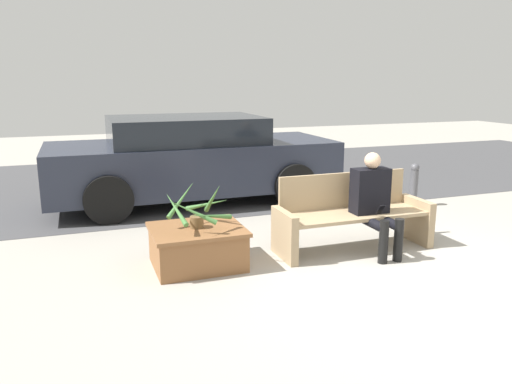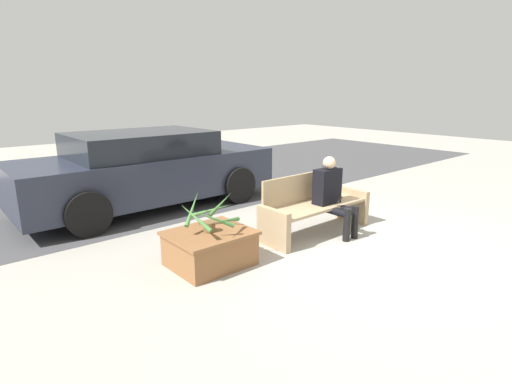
% 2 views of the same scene
% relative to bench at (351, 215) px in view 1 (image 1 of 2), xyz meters
% --- Properties ---
extents(ground_plane, '(30.00, 30.00, 0.00)m').
position_rel_bench_xyz_m(ground_plane, '(0.14, -1.00, -0.41)').
color(ground_plane, '#9E998E').
extents(road_surface, '(20.00, 6.00, 0.01)m').
position_rel_bench_xyz_m(road_surface, '(0.14, 4.71, -0.41)').
color(road_surface, '#424244').
rests_on(road_surface, ground_plane).
extents(bench, '(1.87, 0.60, 0.88)m').
position_rel_bench_xyz_m(bench, '(0.00, 0.00, 0.00)').
color(bench, tan).
rests_on(bench, ground_plane).
extents(person_seated, '(0.43, 0.63, 1.17)m').
position_rel_bench_xyz_m(person_seated, '(0.17, -0.21, 0.22)').
color(person_seated, black).
rests_on(person_seated, ground_plane).
extents(planter_box, '(0.98, 0.83, 0.43)m').
position_rel_bench_xyz_m(planter_box, '(-1.87, 0.04, -0.18)').
color(planter_box, brown).
rests_on(planter_box, ground_plane).
extents(potted_plant, '(0.71, 0.75, 0.50)m').
position_rel_bench_xyz_m(potted_plant, '(-1.87, 0.02, 0.22)').
color(potted_plant, brown).
rests_on(potted_plant, planter_box).
extents(parked_car, '(4.58, 1.98, 1.40)m').
position_rel_bench_xyz_m(parked_car, '(-1.26, 2.94, 0.30)').
color(parked_car, '#232838').
rests_on(parked_car, ground_plane).
extents(bollard_post, '(0.14, 0.14, 0.69)m').
position_rel_bench_xyz_m(bollard_post, '(1.97, 1.43, -0.05)').
color(bollard_post, '#4C4C51').
rests_on(bollard_post, ground_plane).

